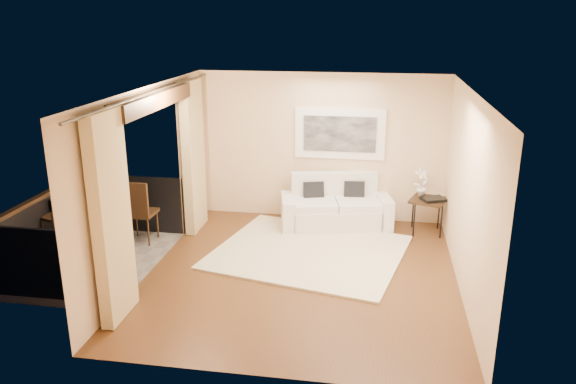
% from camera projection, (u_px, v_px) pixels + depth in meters
% --- Properties ---
extents(floor, '(5.00, 5.00, 0.00)m').
position_uv_depth(floor, '(301.00, 274.00, 8.30)').
color(floor, brown).
rests_on(floor, ground).
extents(room_shell, '(5.00, 6.40, 5.00)m').
position_uv_depth(room_shell, '(153.00, 100.00, 7.87)').
color(room_shell, white).
rests_on(room_shell, ground).
extents(balcony, '(1.81, 2.60, 1.17)m').
position_uv_depth(balcony, '(92.00, 249.00, 8.76)').
color(balcony, '#605B56').
rests_on(balcony, ground).
extents(curtains, '(0.16, 4.80, 2.64)m').
position_uv_depth(curtains, '(160.00, 181.00, 8.22)').
color(curtains, '#D0B780').
rests_on(curtains, ground).
extents(artwork, '(1.62, 0.07, 0.92)m').
position_uv_depth(artwork, '(340.00, 134.00, 10.08)').
color(artwork, white).
rests_on(artwork, room_shell).
extents(rug, '(3.36, 3.07, 0.04)m').
position_uv_depth(rug, '(309.00, 252.00, 9.03)').
color(rug, beige).
rests_on(rug, floor).
extents(sofa, '(2.07, 1.21, 0.93)m').
position_uv_depth(sofa, '(335.00, 208.00, 10.12)').
color(sofa, white).
rests_on(sofa, floor).
extents(side_table, '(0.71, 0.71, 0.62)m').
position_uv_depth(side_table, '(428.00, 202.00, 9.72)').
color(side_table, black).
rests_on(side_table, floor).
extents(tray, '(0.46, 0.41, 0.05)m').
position_uv_depth(tray, '(433.00, 199.00, 9.62)').
color(tray, black).
rests_on(tray, side_table).
extents(orchid, '(0.33, 0.31, 0.53)m').
position_uv_depth(orchid, '(422.00, 182.00, 9.75)').
color(orchid, white).
rests_on(orchid, side_table).
extents(bistro_table, '(0.79, 0.79, 0.73)m').
position_uv_depth(bistro_table, '(66.00, 218.00, 8.70)').
color(bistro_table, black).
rests_on(bistro_table, balcony).
extents(balcony_chair_far, '(0.48, 0.48, 1.09)m').
position_uv_depth(balcony_chair_far, '(138.00, 207.00, 9.23)').
color(balcony_chair_far, black).
rests_on(balcony_chair_far, balcony).
extents(balcony_chair_near, '(0.55, 0.55, 1.00)m').
position_uv_depth(balcony_chair_near, '(69.00, 242.00, 7.98)').
color(balcony_chair_near, black).
rests_on(balcony_chair_near, balcony).
extents(ice_bucket, '(0.18, 0.18, 0.20)m').
position_uv_depth(ice_bucket, '(57.00, 205.00, 8.76)').
color(ice_bucket, silver).
rests_on(ice_bucket, bistro_table).
extents(candle, '(0.06, 0.06, 0.07)m').
position_uv_depth(candle, '(73.00, 209.00, 8.76)').
color(candle, red).
rests_on(candle, bistro_table).
extents(vase, '(0.04, 0.04, 0.18)m').
position_uv_depth(vase, '(60.00, 211.00, 8.52)').
color(vase, silver).
rests_on(vase, bistro_table).
extents(glass_a, '(0.06, 0.06, 0.12)m').
position_uv_depth(glass_a, '(72.00, 212.00, 8.57)').
color(glass_a, white).
rests_on(glass_a, bistro_table).
extents(glass_b, '(0.06, 0.06, 0.12)m').
position_uv_depth(glass_b, '(76.00, 209.00, 8.69)').
color(glass_b, white).
rests_on(glass_b, bistro_table).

